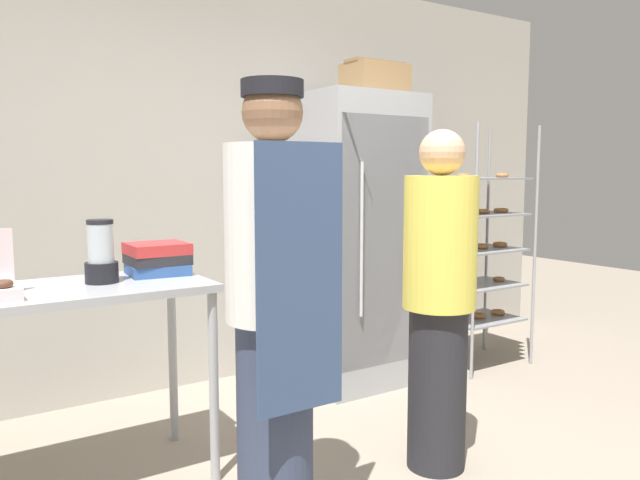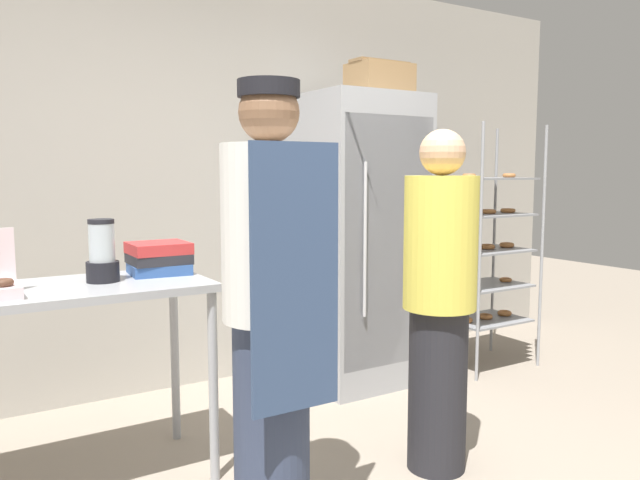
# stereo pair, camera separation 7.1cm
# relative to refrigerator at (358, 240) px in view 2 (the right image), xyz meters

# --- Properties ---
(back_wall) EXTENTS (6.40, 0.12, 2.79)m
(back_wall) POSITION_rel_refrigerator_xyz_m (-0.82, 0.56, 0.43)
(back_wall) COLOR #ADA89E
(back_wall) RESTS_ON ground_plane
(refrigerator) EXTENTS (0.74, 0.74, 1.92)m
(refrigerator) POSITION_rel_refrigerator_xyz_m (0.00, 0.00, 0.00)
(refrigerator) COLOR #9EA0A5
(refrigerator) RESTS_ON ground_plane
(baking_rack) EXTENTS (0.65, 0.48, 1.75)m
(baking_rack) POSITION_rel_refrigerator_xyz_m (0.99, -0.24, -0.11)
(baking_rack) COLOR #93969B
(baking_rack) RESTS_ON ground_plane
(prep_counter) EXTENTS (1.24, 0.61, 0.93)m
(prep_counter) POSITION_rel_refrigerator_xyz_m (-1.96, -0.54, -0.15)
(prep_counter) COLOR #9EA0A5
(prep_counter) RESTS_ON ground_plane
(blender_pitcher) EXTENTS (0.15, 0.15, 0.29)m
(blender_pitcher) POSITION_rel_refrigerator_xyz_m (-1.78, -0.51, 0.09)
(blender_pitcher) COLOR black
(blender_pitcher) RESTS_ON prep_counter
(binder_stack) EXTENTS (0.30, 0.28, 0.15)m
(binder_stack) POSITION_rel_refrigerator_xyz_m (-1.50, -0.43, 0.04)
(binder_stack) COLOR #2D5193
(binder_stack) RESTS_ON prep_counter
(cardboard_storage_box) EXTENTS (0.40, 0.29, 0.22)m
(cardboard_storage_box) POSITION_rel_refrigerator_xyz_m (0.13, -0.05, 1.07)
(cardboard_storage_box) COLOR #937047
(cardboard_storage_box) RESTS_ON refrigerator
(person_baker) EXTENTS (0.37, 0.39, 1.76)m
(person_baker) POSITION_rel_refrigerator_xyz_m (-1.33, -1.30, -0.04)
(person_baker) COLOR #333D56
(person_baker) RESTS_ON ground_plane
(person_customer) EXTENTS (0.34, 0.34, 1.62)m
(person_customer) POSITION_rel_refrigerator_xyz_m (-0.42, -1.26, -0.14)
(person_customer) COLOR #232328
(person_customer) RESTS_ON ground_plane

